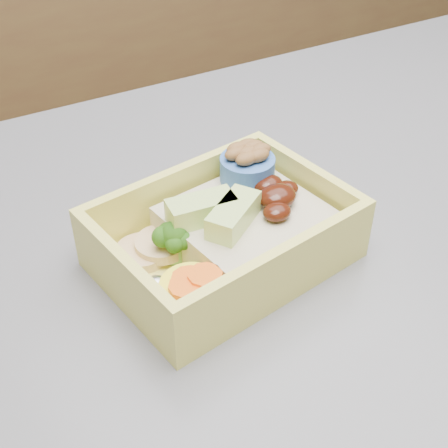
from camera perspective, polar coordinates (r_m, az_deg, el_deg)
bento_box at (r=0.44m, az=0.42°, el=-0.70°), size 0.19×0.15×0.06m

